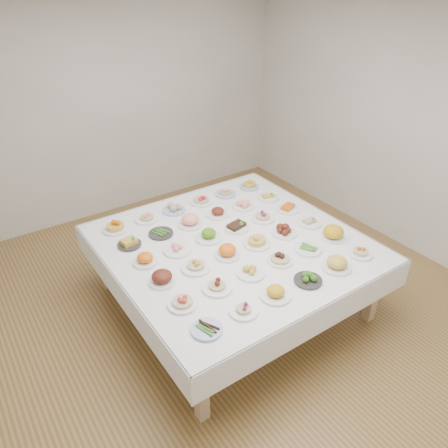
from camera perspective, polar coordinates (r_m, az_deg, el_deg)
room_envelope at (r=3.80m, az=-0.73°, el=11.83°), size 5.02×5.02×2.81m
display_table at (r=4.28m, az=1.14°, el=-3.07°), size 2.34×2.34×0.75m
dish_0 at (r=3.30m, az=-2.27°, el=-13.46°), size 0.24×0.24×0.06m
dish_1 at (r=3.43m, az=2.56°, el=-10.90°), size 0.22×0.22×0.11m
dish_2 at (r=3.58m, az=6.77°, el=-8.69°), size 0.25×0.25×0.13m
dish_3 at (r=3.78m, az=10.95°, el=-6.89°), size 0.24×0.24×0.10m
dish_4 at (r=3.97m, az=14.56°, el=-4.68°), size 0.28×0.28×0.16m
dish_5 at (r=4.22m, az=17.43°, el=-3.36°), size 0.22×0.22×0.11m
dish_6 at (r=3.49m, az=-5.47°, el=-9.80°), size 0.24×0.24×0.13m
dish_7 at (r=3.63m, az=-0.90°, el=-7.72°), size 0.25×0.25×0.13m
dish_8 at (r=3.81m, az=3.53°, el=-6.11°), size 0.25×0.25×0.10m
dish_9 at (r=3.97m, az=7.35°, el=-4.24°), size 0.23×0.23×0.13m
dish_10 at (r=4.18m, az=10.93°, el=-3.15°), size 0.26×0.26×0.05m
dish_11 at (r=4.38m, az=14.10°, el=-1.03°), size 0.25×0.25×0.15m
dish_12 at (r=3.73m, az=-8.12°, el=-6.79°), size 0.23×0.23×0.13m
dish_13 at (r=3.86m, az=-3.71°, el=-5.18°), size 0.26×0.26×0.13m
dish_14 at (r=4.01m, az=0.44°, el=-3.56°), size 0.23×0.23×0.13m
dish_15 at (r=4.17m, az=4.35°, el=-1.88°), size 0.26×0.26×0.15m
dish_16 at (r=4.37m, az=7.90°, el=-0.70°), size 0.25×0.25×0.12m
dish_17 at (r=4.59m, az=11.09°, el=0.35°), size 0.25×0.25×0.09m
dish_18 at (r=3.99m, az=-10.28°, el=-4.38°), size 0.22×0.22×0.12m
dish_19 at (r=4.11m, az=-6.12°, el=-2.97°), size 0.26×0.26×0.11m
dish_20 at (r=4.25m, az=-2.03°, el=-1.23°), size 0.26×0.26×0.14m
dish_21 at (r=4.42m, az=1.64°, el=-0.06°), size 0.25×0.25×0.12m
dish_22 at (r=4.59m, az=5.10°, el=1.30°), size 0.26×0.26×0.14m
dish_23 at (r=4.81m, az=8.34°, el=2.27°), size 0.25×0.25×0.11m
dish_24 at (r=4.26m, az=-12.30°, el=-2.30°), size 0.22×0.22×0.10m
dish_25 at (r=4.39m, az=-8.24°, el=-1.13°), size 0.24×0.24×0.05m
dish_26 at (r=4.48m, az=-4.46°, el=0.67°), size 0.28×0.28×0.16m
dish_27 at (r=4.65m, az=-0.82°, el=1.69°), size 0.23×0.23×0.12m
dish_28 at (r=4.82m, az=2.55°, el=2.75°), size 0.25×0.25×0.11m
dish_29 at (r=5.03m, az=5.81°, el=3.66°), size 0.24×0.24×0.09m
dish_30 at (r=4.52m, az=-14.06°, el=-0.04°), size 0.26×0.26×0.15m
dish_31 at (r=4.63m, az=-10.08°, el=1.04°), size 0.24×0.24×0.12m
dish_32 at (r=4.76m, az=-6.58°, el=2.16°), size 0.24×0.24×0.11m
dish_33 at (r=4.91m, az=-3.01°, el=3.49°), size 0.25×0.25×0.14m
dish_34 at (r=5.08m, az=0.21°, el=4.37°), size 0.24×0.24×0.12m
dish_35 at (r=5.25m, az=3.33°, el=5.40°), size 0.23×0.23×0.14m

